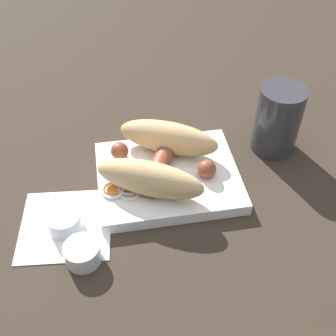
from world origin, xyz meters
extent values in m
plane|color=#33281E|center=(0.00, 0.00, 0.00)|extent=(3.00, 3.00, 0.00)
cube|color=white|center=(0.00, 0.00, 0.01)|extent=(0.23, 0.18, 0.02)
ellipsoid|color=tan|center=(-0.03, -0.04, 0.05)|extent=(0.17, 0.12, 0.06)
ellipsoid|color=tan|center=(0.01, 0.05, 0.05)|extent=(0.17, 0.12, 0.06)
cylinder|color=brown|center=(-0.01, 0.02, 0.04)|extent=(0.09, 0.14, 0.03)
sphere|color=brown|center=(0.06, -0.02, 0.04)|extent=(0.03, 0.03, 0.03)
sphere|color=brown|center=(-0.07, 0.05, 0.04)|extent=(0.03, 0.03, 0.03)
cylinder|color=orange|center=(-0.09, -0.02, 0.02)|extent=(0.04, 0.04, 0.00)
cylinder|color=orange|center=(-0.06, -0.03, 0.02)|extent=(0.04, 0.04, 0.00)
torus|color=silver|center=(-0.07, -0.02, 0.02)|extent=(0.03, 0.03, 0.01)
torus|color=silver|center=(-0.07, -0.04, 0.02)|extent=(0.03, 0.03, 0.00)
torus|color=silver|center=(-0.09, -0.03, 0.02)|extent=(0.04, 0.04, 0.01)
cube|color=white|center=(-0.17, -0.06, 0.00)|extent=(0.15, 0.15, 0.00)
cylinder|color=silver|center=(-0.16, -0.07, 0.01)|extent=(0.05, 0.05, 0.03)
cylinder|color=#4C662D|center=(-0.16, -0.07, 0.01)|extent=(0.04, 0.04, 0.01)
cylinder|color=silver|center=(-0.14, -0.13, 0.01)|extent=(0.05, 0.05, 0.03)
cylinder|color=#4C662D|center=(-0.14, -0.13, 0.01)|extent=(0.04, 0.04, 0.01)
cylinder|color=#333338|center=(0.20, 0.05, 0.06)|extent=(0.08, 0.08, 0.12)
camera|label=1|loc=(-0.08, -0.47, 0.50)|focal=45.00mm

